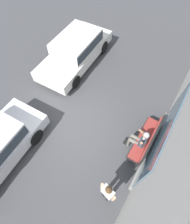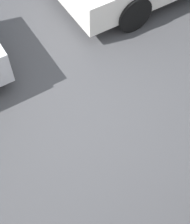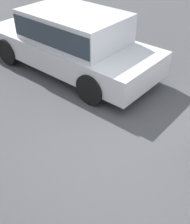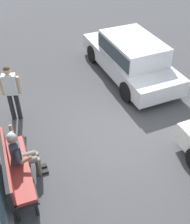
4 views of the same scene
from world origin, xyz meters
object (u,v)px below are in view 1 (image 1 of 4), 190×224
object	(u,v)px
bench	(147,139)
pedestrian_standing	(107,193)
parked_car_near	(76,49)
person_on_phone	(140,140)

from	to	relation	value
bench	pedestrian_standing	bearing A→B (deg)	-7.97
parked_car_near	pedestrian_standing	size ratio (longest dim) A/B	2.72
person_on_phone	pedestrian_standing	distance (m)	2.20
bench	parked_car_near	size ratio (longest dim) A/B	0.41
person_on_phone	pedestrian_standing	size ratio (longest dim) A/B	0.80
bench	person_on_phone	size ratio (longest dim) A/B	1.41
bench	parked_car_near	distance (m)	5.61
parked_car_near	pedestrian_standing	xyz separation A→B (m)	(4.90, 4.68, 0.24)
bench	person_on_phone	bearing A→B (deg)	-45.89
bench	pedestrian_standing	distance (m)	2.45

